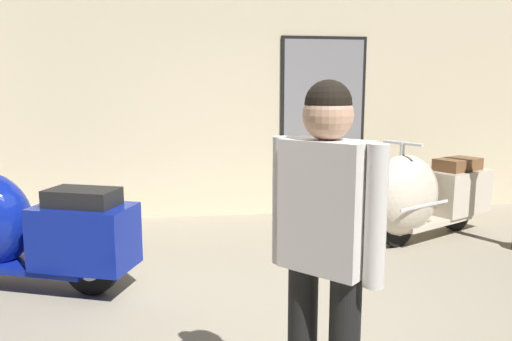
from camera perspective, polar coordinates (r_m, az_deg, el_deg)
The scene contains 5 objects.
ground_plane at distance 3.60m, azimuth 3.63°, elevation -18.10°, with size 60.00×60.00×0.00m, color gray.
showroom_back_wall at distance 6.51m, azimuth -3.77°, elevation 9.49°, with size 18.00×0.63×3.33m.
scooter_0 at distance 4.66m, azimuth -26.14°, elevation -5.77°, with size 1.92×1.17×1.13m.
scooter_1 at distance 5.71m, azimuth 18.11°, elevation -2.68°, with size 1.86×1.27×1.11m.
visitor_1 at distance 2.32m, azimuth 7.87°, elevation -7.76°, with size 0.43×0.45×1.70m.
Camera 1 is at (-0.70, -3.11, 1.67)m, focal length 35.18 mm.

